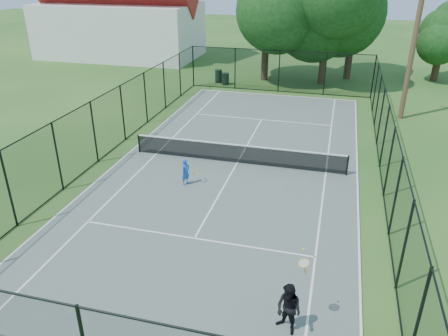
% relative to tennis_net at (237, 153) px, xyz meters
% --- Properties ---
extents(ground, '(120.00, 120.00, 0.00)m').
position_rel_tennis_net_xyz_m(ground, '(0.00, 0.00, -0.58)').
color(ground, '#204C1A').
extents(tennis_court, '(11.00, 24.00, 0.06)m').
position_rel_tennis_net_xyz_m(tennis_court, '(0.00, 0.00, -0.55)').
color(tennis_court, '#56665D').
rests_on(tennis_court, ground).
extents(tennis_net, '(10.08, 0.08, 0.95)m').
position_rel_tennis_net_xyz_m(tennis_net, '(0.00, 0.00, 0.00)').
color(tennis_net, black).
rests_on(tennis_net, tennis_court).
extents(fence, '(13.10, 26.10, 3.00)m').
position_rel_tennis_net_xyz_m(fence, '(0.00, 0.00, 0.92)').
color(fence, black).
rests_on(fence, ground).
extents(tree_near_left, '(6.80, 6.80, 8.86)m').
position_rel_tennis_net_xyz_m(tree_near_left, '(-1.60, 16.25, 4.87)').
color(tree_near_left, '#332114').
rests_on(tree_near_left, ground).
extents(tree_near_mid, '(6.31, 6.31, 8.26)m').
position_rel_tennis_net_xyz_m(tree_near_mid, '(2.92, 16.12, 4.51)').
color(tree_near_mid, '#332114').
rests_on(tree_near_mid, ground).
extents(tree_near_right, '(6.71, 6.71, 9.25)m').
position_rel_tennis_net_xyz_m(tree_near_right, '(4.82, 18.40, 5.31)').
color(tree_near_right, '#332114').
rests_on(tree_near_right, ground).
extents(tree_far_right, '(4.04, 4.04, 5.35)m').
position_rel_tennis_net_xyz_m(tree_far_right, '(11.57, 19.49, 2.73)').
color(tree_far_right, '#332114').
rests_on(tree_far_right, ground).
extents(building, '(15.30, 8.15, 11.87)m').
position_rel_tennis_net_xyz_m(building, '(-17.00, 22.00, 4.35)').
color(building, silver).
rests_on(building, ground).
extents(trash_bin_left, '(0.58, 0.58, 1.00)m').
position_rel_tennis_net_xyz_m(trash_bin_left, '(-4.92, 14.45, -0.07)').
color(trash_bin_left, black).
rests_on(trash_bin_left, ground).
extents(trash_bin_right, '(0.58, 0.58, 0.90)m').
position_rel_tennis_net_xyz_m(trash_bin_right, '(-4.23, 13.97, -0.12)').
color(trash_bin_right, black).
rests_on(trash_bin_right, ground).
extents(utility_pole, '(1.40, 0.30, 8.13)m').
position_rel_tennis_net_xyz_m(utility_pole, '(8.10, 9.00, 3.55)').
color(utility_pole, '#4C3823').
rests_on(utility_pole, ground).
extents(player_blue, '(0.80, 0.50, 1.16)m').
position_rel_tennis_net_xyz_m(player_blue, '(-1.62, -2.64, 0.06)').
color(player_blue, blue).
rests_on(player_blue, tennis_court).
extents(player_black, '(0.89, 0.93, 2.30)m').
position_rel_tennis_net_xyz_m(player_black, '(3.62, -9.72, 0.21)').
color(player_black, black).
rests_on(player_black, tennis_court).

